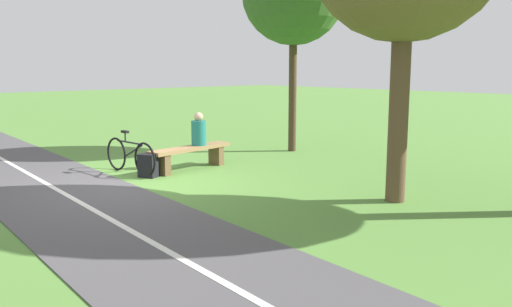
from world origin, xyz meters
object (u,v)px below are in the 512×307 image
Objects in this scene: person_seated at (199,131)px; backpack at (148,166)px; bicycle at (130,156)px; bench at (191,153)px.

person_seated is 1.47m from backpack.
person_seated reaches higher than bicycle.
bench is at bearing 64.27° from bicycle.
bench is 4.44× the size of backpack.
bench reaches higher than backpack.
backpack is at bearing -2.38° from person_seated.
bench is 2.89× the size of person_seated.
person_seated reaches higher than bench.
person_seated is 0.41× the size of bicycle.
bench is 1.29m from bicycle.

